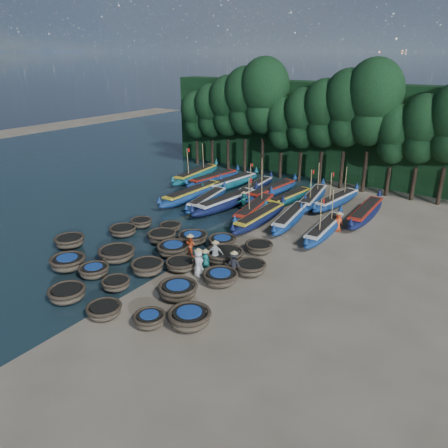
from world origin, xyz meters
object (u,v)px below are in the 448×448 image
Objects in this scene: fisherman_1 at (206,259)px; coracle_21 at (170,227)px; long_boat_14 at (289,198)px; coracle_3 at (104,310)px; long_boat_10 at (214,179)px; coracle_4 at (150,319)px; coracle_6 at (94,271)px; coracle_15 at (123,230)px; long_boat_2 at (193,194)px; long_boat_6 at (260,218)px; fisherman_5 at (244,201)px; coracle_8 at (178,290)px; coracle_7 at (116,283)px; coracle_20 at (141,223)px; coracle_16 at (162,236)px; coracle_12 at (147,267)px; coracle_19 at (251,268)px; long_boat_4 at (227,202)px; fisherman_0 at (199,262)px; long_boat_13 at (272,191)px; fisherman_6 at (338,221)px; coracle_2 at (67,293)px; coracle_24 at (259,247)px; long_boat_3 at (207,200)px; fisherman_2 at (190,244)px; coracle_23 at (222,241)px; long_boat_9 at (196,175)px; coracle_17 at (173,249)px; coracle_9 at (190,318)px; fisherman_3 at (234,263)px; long_boat_8 at (324,229)px; coracle_10 at (70,241)px; coracle_22 at (193,238)px; long_boat_16 at (337,200)px; long_boat_11 at (231,183)px; coracle_11 at (117,254)px; long_boat_15 at (313,198)px; coracle_5 at (68,262)px; fisherman_4 at (215,253)px; long_boat_17 at (366,212)px.

coracle_21 is at bearing -41.58° from fisherman_1.
fisherman_1 is at bearing -75.83° from long_boat_14.
coracle_3 is 0.24× the size of long_boat_10.
coracle_6 reaches higher than coracle_4.
long_boat_2 is at bearing 95.54° from coracle_15.
fisherman_5 is at bearing 143.63° from long_boat_6.
coracle_7 is at bearing -159.69° from coracle_8.
coracle_8 reaches higher than coracle_20.
long_boat_10 reaches higher than coracle_16.
coracle_19 is (5.31, 3.61, -0.02)m from coracle_12.
long_boat_4 is 4.52× the size of fisherman_0.
long_boat_13 is 9.59m from fisherman_6.
coracle_2 is 7.71m from fisherman_0.
long_boat_3 is (-8.93, 6.01, 0.12)m from coracle_24.
fisherman_2 is (-0.54, -13.70, 0.30)m from long_boat_14.
coracle_2 is 22.94m from long_boat_13.
coracle_23 is 17.65m from long_boat_9.
coracle_2 is 7.84m from coracle_17.
coracle_9 is 0.35× the size of long_boat_3.
fisherman_6 is (2.63, 10.56, -0.01)m from fisherman_3.
coracle_15 is at bearing -148.75° from long_boat_8.
coracle_15 is at bearing -160.86° from coracle_23.
fisherman_5 reaches higher than coracle_23.
fisherman_3 is (1.75, 1.29, -0.11)m from fisherman_0.
coracle_19 is 0.31× the size of long_boat_3.
fisherman_3 is at bearing 14.36° from coracle_10.
fisherman_5 is at bearing 107.08° from coracle_4.
fisherman_5 is at bearing 124.21° from coracle_19.
long_boat_10 is 16.38m from fisherman_6.
coracle_22 is at bearing 164.18° from coracle_19.
long_boat_16 is (3.40, 13.05, 0.12)m from coracle_23.
coracle_22 is 0.28× the size of long_boat_11.
coracle_22 is at bearing -140.49° from long_boat_8.
coracle_19 is (5.49, 6.03, 0.08)m from coracle_7.
coracle_17 is 1.21m from fisherman_2.
long_boat_8 is 9.35m from fisherman_3.
coracle_21 is at bearing -32.09° from fisherman_3.
coracle_23 is 0.30× the size of long_boat_14.
long_boat_15 reaches higher than coracle_11.
coracle_16 is (-2.31, 6.52, 0.12)m from coracle_7.
coracle_5 reaches higher than coracle_6.
coracle_7 is 0.88× the size of fisherman_4.
long_boat_17 is (2.46, 20.13, 0.10)m from coracle_9.
long_boat_16 reaches higher than long_boat_6.
coracle_10 is 10.48m from fisherman_1.
coracle_20 is 0.96× the size of fisherman_4.
fisherman_1 reaches higher than long_boat_3.
long_boat_11 is (-5.56, 15.40, 0.09)m from coracle_17.
coracle_8 is at bearing 130.21° from fisherman_0.
long_boat_8 is at bearing -36.10° from long_boat_14.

